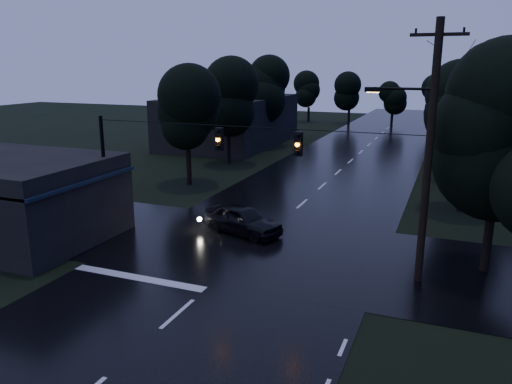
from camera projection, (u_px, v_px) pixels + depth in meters
The scene contains 15 objects.
main_road at pixel (338, 172), 39.72m from camera, with size 12.00×120.00×0.02m, color black.
cross_street at pixel (253, 247), 23.53m from camera, with size 60.00×9.00×0.02m, color black.
building_far_left at pixel (230, 121), 53.11m from camera, with size 10.00×16.00×5.00m, color black.
utility_pole_main at pixel (427, 150), 18.66m from camera, with size 3.50×0.30×10.00m.
utility_pole_far at pixel (454, 132), 33.98m from camera, with size 2.00×0.30×7.50m.
anchor_pole_left at pixel (105, 177), 24.57m from camera, with size 0.18×0.18×6.00m, color black.
span_signals at pixel (257, 140), 21.11m from camera, with size 15.00×0.37×1.12m.
tree_corner_near at pixel (501, 128), 19.35m from camera, with size 4.48×4.48×9.44m.
tree_left_a at pixel (187, 111), 34.44m from camera, with size 3.92×3.92×8.26m.
tree_left_b at pixel (228, 98), 41.76m from camera, with size 4.20×4.20×8.85m.
tree_left_c at pixel (264, 88), 50.88m from camera, with size 4.48×4.48×9.44m.
tree_right_a at pixel (469, 115), 27.90m from camera, with size 4.20×4.20×8.85m.
tree_right_b at pixel (477, 99), 34.78m from camera, with size 4.48×4.48×9.44m.
tree_right_c at pixel (482, 88), 43.47m from camera, with size 4.76×4.76×10.03m.
car at pixel (243, 219), 25.29m from camera, with size 1.74×4.32×1.47m, color black.
Camera 1 is at (8.30, -8.52, 8.40)m, focal length 35.00 mm.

